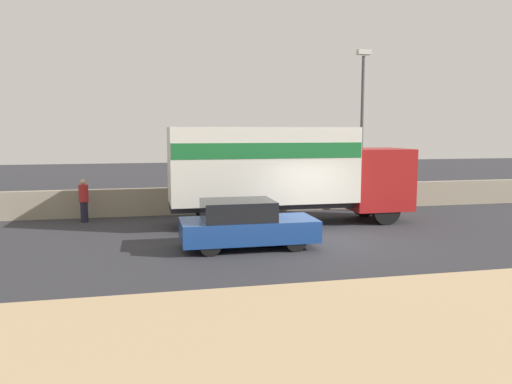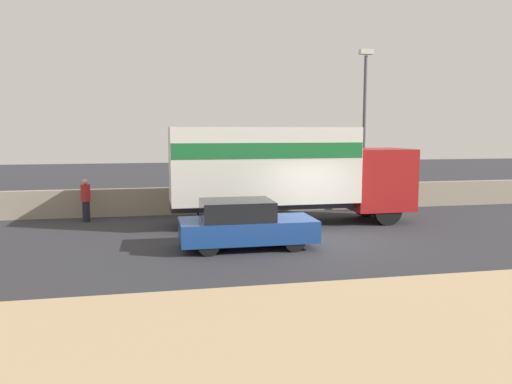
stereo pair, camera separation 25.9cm
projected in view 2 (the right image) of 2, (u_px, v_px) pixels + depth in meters
name	position (u px, v px, depth m)	size (l,w,h in m)	color
ground_plane	(326.00, 241.00, 15.58)	(80.00, 80.00, 0.00)	#2D2D33
dirt_shoulder_foreground	(469.00, 330.00, 8.52)	(60.00, 6.23, 0.04)	tan
stone_wall_backdrop	(279.00, 198.00, 21.33)	(60.00, 0.35, 1.10)	gray
street_lamp	(364.00, 119.00, 20.86)	(0.56, 0.28, 6.74)	#4C4C51
box_truck	(284.00, 168.00, 18.10)	(8.87, 2.36, 3.54)	maroon
car_hatchback	(244.00, 224.00, 14.53)	(3.94, 1.71, 1.42)	navy
pedestrian	(86.00, 200.00, 18.75)	(0.35, 0.35, 1.62)	#1E1E2D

